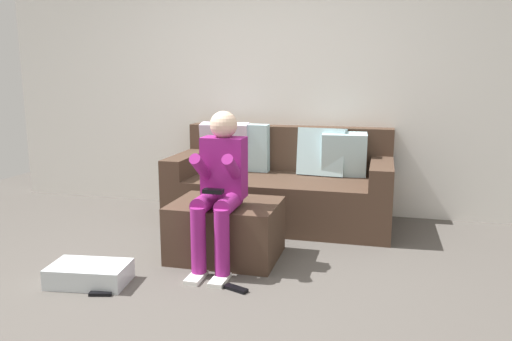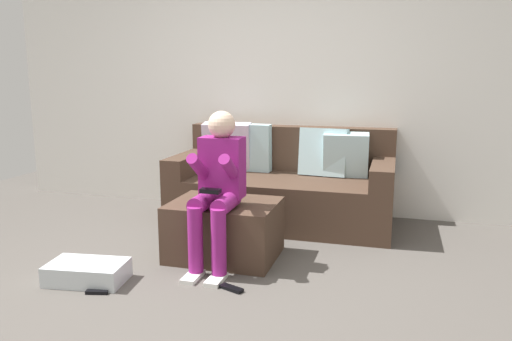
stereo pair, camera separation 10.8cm
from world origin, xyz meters
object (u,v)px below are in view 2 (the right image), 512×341
(ottoman, at_px, (224,230))
(remote_by_storage_bin, at_px, (97,292))
(storage_bin, at_px, (87,272))
(remote_near_ottoman, at_px, (232,288))
(person_seated, at_px, (217,182))
(couch_sectional, at_px, (283,186))

(ottoman, xyz_separation_m, remote_by_storage_bin, (-0.56, -0.84, -0.20))
(storage_bin, distance_m, remote_near_ottoman, 0.99)
(ottoman, xyz_separation_m, person_seated, (0.02, -0.18, 0.41))
(couch_sectional, bearing_deg, person_seated, -99.03)
(ottoman, distance_m, storage_bin, 1.02)
(storage_bin, height_order, remote_by_storage_bin, storage_bin)
(couch_sectional, bearing_deg, remote_near_ottoman, -88.90)
(ottoman, relative_size, remote_near_ottoman, 4.79)
(storage_bin, distance_m, remote_by_storage_bin, 0.23)
(person_seated, bearing_deg, ottoman, 95.20)
(couch_sectional, height_order, remote_by_storage_bin, couch_sectional)
(storage_bin, xyz_separation_m, remote_by_storage_bin, (0.17, -0.15, -0.06))
(person_seated, distance_m, remote_near_ottoman, 0.75)
(couch_sectional, relative_size, remote_by_storage_bin, 14.22)
(ottoman, bearing_deg, storage_bin, -136.35)
(couch_sectional, relative_size, ottoman, 2.53)
(couch_sectional, distance_m, storage_bin, 2.01)
(couch_sectional, xyz_separation_m, ottoman, (-0.21, -1.06, -0.12))
(couch_sectional, height_order, remote_near_ottoman, couch_sectional)
(remote_by_storage_bin, bearing_deg, couch_sectional, 54.22)
(couch_sectional, distance_m, person_seated, 1.28)
(couch_sectional, xyz_separation_m, person_seated, (-0.20, -1.24, 0.28))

